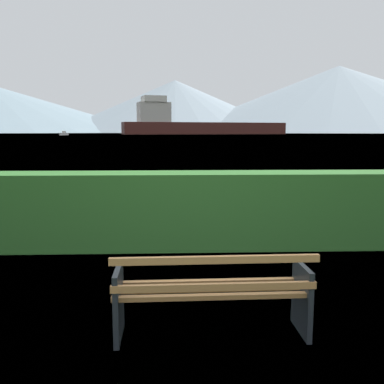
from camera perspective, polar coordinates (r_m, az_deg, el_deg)
The scene contains 7 objects.
ground_plane at distance 4.36m, azimuth 2.55°, elevation -18.35°, with size 1400.00×1400.00×0.00m, color #567A38.
water_surface at distance 310.46m, azimuth -2.21°, elevation 7.79°, with size 620.00×620.00×0.00m, color #6B8EA3.
park_bench at distance 4.13m, azimuth 2.69°, elevation -13.38°, with size 1.85×0.61×0.87m.
hedge_row at distance 7.18m, azimuth 0.48°, elevation -2.39°, with size 10.39×0.81×1.26m, color #285B23.
cargo_ship_large at distance 255.33m, azimuth 0.26°, elevation 9.07°, with size 99.39×37.70×21.63m.
tender_far at distance 208.78m, azimuth -16.73°, elevation 7.48°, with size 4.24×3.26×1.98m.
distant_hills at distance 558.55m, azimuth -1.33°, elevation 11.69°, with size 875.56×450.25×83.06m.
Camera 1 is at (-0.34, -3.89, 1.94)m, focal length 39.93 mm.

